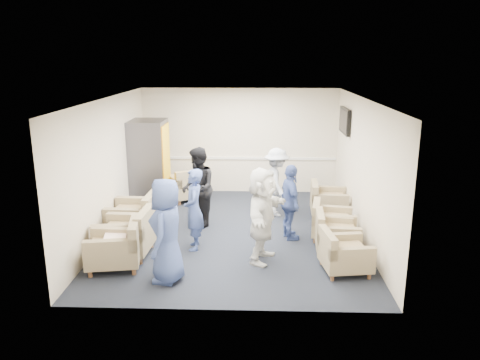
{
  "coord_description": "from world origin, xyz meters",
  "views": [
    {
      "loc": [
        0.43,
        -8.91,
        3.49
      ],
      "look_at": [
        0.11,
        0.2,
        1.06
      ],
      "focal_mm": 35.0,
      "sensor_mm": 36.0,
      "label": 1
    }
  ],
  "objects_px": {
    "armchair_right_near": "(342,255)",
    "armchair_right_far": "(326,202)",
    "armchair_right_midfar": "(329,223)",
    "vending_machine": "(150,163)",
    "person_front_right": "(262,215)",
    "armchair_left_far": "(136,217)",
    "person_back_right": "(277,182)",
    "person_back_left": "(198,188)",
    "armchair_left_near": "(117,248)",
    "armchair_corner": "(188,186)",
    "person_mid_right": "(290,202)",
    "armchair_right_midnear": "(334,234)",
    "person_mid_left": "(194,210)",
    "armchair_left_mid": "(129,236)",
    "person_front_left": "(167,231)"
  },
  "relations": [
    {
      "from": "armchair_left_mid",
      "to": "armchair_corner",
      "type": "xyz_separation_m",
      "value": [
        0.6,
        3.34,
        -0.01
      ]
    },
    {
      "from": "armchair_left_mid",
      "to": "armchair_corner",
      "type": "distance_m",
      "value": 3.4
    },
    {
      "from": "armchair_right_near",
      "to": "person_front_right",
      "type": "relative_size",
      "value": 0.51
    },
    {
      "from": "armchair_left_near",
      "to": "person_mid_left",
      "type": "relative_size",
      "value": 0.65
    },
    {
      "from": "person_back_left",
      "to": "person_front_right",
      "type": "xyz_separation_m",
      "value": [
        1.31,
        -1.67,
        -0.0
      ]
    },
    {
      "from": "armchair_left_far",
      "to": "armchair_right_midfar",
      "type": "xyz_separation_m",
      "value": [
        3.83,
        -0.04,
        -0.06
      ]
    },
    {
      "from": "armchair_left_near",
      "to": "armchair_left_mid",
      "type": "xyz_separation_m",
      "value": [
        0.06,
        0.49,
        0.01
      ]
    },
    {
      "from": "armchair_left_mid",
      "to": "armchair_right_near",
      "type": "distance_m",
      "value": 3.76
    },
    {
      "from": "armchair_right_far",
      "to": "person_back_left",
      "type": "distance_m",
      "value": 2.94
    },
    {
      "from": "person_front_left",
      "to": "person_mid_right",
      "type": "bearing_deg",
      "value": 138.48
    },
    {
      "from": "armchair_right_near",
      "to": "person_back_left",
      "type": "relative_size",
      "value": 0.51
    },
    {
      "from": "armchair_right_midnear",
      "to": "person_back_left",
      "type": "xyz_separation_m",
      "value": [
        -2.64,
        1.19,
        0.53
      ]
    },
    {
      "from": "armchair_right_midnear",
      "to": "person_mid_right",
      "type": "bearing_deg",
      "value": 58.78
    },
    {
      "from": "armchair_corner",
      "to": "person_mid_left",
      "type": "distance_m",
      "value": 3.08
    },
    {
      "from": "armchair_left_near",
      "to": "armchair_corner",
      "type": "relative_size",
      "value": 0.84
    },
    {
      "from": "armchair_left_near",
      "to": "armchair_corner",
      "type": "bearing_deg",
      "value": 160.66
    },
    {
      "from": "armchair_corner",
      "to": "person_back_left",
      "type": "relative_size",
      "value": 0.71
    },
    {
      "from": "armchair_right_near",
      "to": "armchair_right_far",
      "type": "height_order",
      "value": "armchair_right_far"
    },
    {
      "from": "armchair_right_midnear",
      "to": "armchair_right_far",
      "type": "height_order",
      "value": "armchair_right_far"
    },
    {
      "from": "armchair_corner",
      "to": "person_back_right",
      "type": "height_order",
      "value": "person_back_right"
    },
    {
      "from": "person_mid_left",
      "to": "person_back_left",
      "type": "distance_m",
      "value": 1.19
    },
    {
      "from": "armchair_left_far",
      "to": "armchair_right_far",
      "type": "relative_size",
      "value": 1.12
    },
    {
      "from": "armchair_left_near",
      "to": "armchair_left_far",
      "type": "height_order",
      "value": "armchair_left_far"
    },
    {
      "from": "armchair_right_midnear",
      "to": "person_front_right",
      "type": "distance_m",
      "value": 1.51
    },
    {
      "from": "person_back_left",
      "to": "person_back_right",
      "type": "xyz_separation_m",
      "value": [
        1.66,
        0.76,
        -0.07
      ]
    },
    {
      "from": "armchair_left_far",
      "to": "person_mid_left",
      "type": "height_order",
      "value": "person_mid_left"
    },
    {
      "from": "person_mid_left",
      "to": "armchair_left_far",
      "type": "bearing_deg",
      "value": -124.14
    },
    {
      "from": "person_mid_left",
      "to": "armchair_corner",
      "type": "bearing_deg",
      "value": -176.57
    },
    {
      "from": "armchair_left_far",
      "to": "person_back_right",
      "type": "distance_m",
      "value": 3.15
    },
    {
      "from": "armchair_left_mid",
      "to": "person_back_left",
      "type": "relative_size",
      "value": 0.56
    },
    {
      "from": "armchair_right_far",
      "to": "person_mid_left",
      "type": "relative_size",
      "value": 0.56
    },
    {
      "from": "armchair_left_near",
      "to": "vending_machine",
      "type": "height_order",
      "value": "vending_machine"
    },
    {
      "from": "armchair_right_midnear",
      "to": "armchair_corner",
      "type": "xyz_separation_m",
      "value": [
        -3.12,
        3.01,
        0.04
      ]
    },
    {
      "from": "armchair_right_midfar",
      "to": "vending_machine",
      "type": "height_order",
      "value": "vending_machine"
    },
    {
      "from": "armchair_left_mid",
      "to": "armchair_right_near",
      "type": "relative_size",
      "value": 1.1
    },
    {
      "from": "person_back_left",
      "to": "armchair_right_near",
      "type": "bearing_deg",
      "value": 35.73
    },
    {
      "from": "armchair_left_mid",
      "to": "armchair_right_far",
      "type": "xyz_separation_m",
      "value": [
        3.86,
        2.32,
        -0.04
      ]
    },
    {
      "from": "vending_machine",
      "to": "person_front_right",
      "type": "distance_m",
      "value": 4.08
    },
    {
      "from": "armchair_left_far",
      "to": "armchair_right_midnear",
      "type": "distance_m",
      "value": 3.89
    },
    {
      "from": "armchair_left_near",
      "to": "armchair_right_midfar",
      "type": "bearing_deg",
      "value": 101.17
    },
    {
      "from": "armchair_left_far",
      "to": "vending_machine",
      "type": "bearing_deg",
      "value": -173.76
    },
    {
      "from": "armchair_right_midfar",
      "to": "person_back_right",
      "type": "bearing_deg",
      "value": 46.07
    },
    {
      "from": "person_back_right",
      "to": "armchair_right_near",
      "type": "bearing_deg",
      "value": -172.09
    },
    {
      "from": "armchair_left_far",
      "to": "armchair_right_midnear",
      "type": "bearing_deg",
      "value": 82.57
    },
    {
      "from": "armchair_right_midfar",
      "to": "armchair_corner",
      "type": "xyz_separation_m",
      "value": [
        -3.13,
        2.4,
        0.04
      ]
    },
    {
      "from": "armchair_left_far",
      "to": "armchair_right_midnear",
      "type": "xyz_separation_m",
      "value": [
        3.83,
        -0.65,
        -0.05
      ]
    },
    {
      "from": "person_back_left",
      "to": "person_mid_right",
      "type": "height_order",
      "value": "person_back_left"
    },
    {
      "from": "armchair_corner",
      "to": "armchair_right_far",
      "type": "bearing_deg",
      "value": 132.88
    },
    {
      "from": "armchair_right_far",
      "to": "person_back_right",
      "type": "height_order",
      "value": "person_back_right"
    },
    {
      "from": "person_front_left",
      "to": "person_mid_left",
      "type": "bearing_deg",
      "value": 175.73
    }
  ]
}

